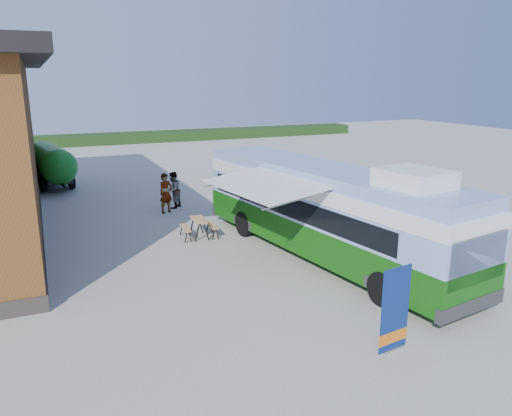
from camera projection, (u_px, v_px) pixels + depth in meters
name	position (u px, v px, depth m)	size (l,w,h in m)	color
ground	(258.00, 276.00, 16.64)	(100.00, 100.00, 0.00)	#BCB7AD
hedge	(183.00, 135.00, 53.31)	(40.00, 3.00, 1.00)	#264419
bus	(325.00, 208.00, 18.01)	(4.47, 12.82, 3.86)	#176210
awning	(272.00, 187.00, 16.96)	(3.46, 4.91, 0.54)	white
banner	(394.00, 317.00, 11.92)	(0.93, 0.27, 2.14)	navy
picnic_table	(199.00, 224.00, 20.57)	(1.48, 1.34, 0.79)	tan
person_a	(166.00, 193.00, 24.30)	(0.71, 0.47, 1.95)	#999999
person_b	(173.00, 190.00, 25.20)	(0.91, 0.71, 1.86)	#999999
slurry_tanker	(51.00, 163.00, 30.11)	(2.81, 6.84, 2.55)	#15771E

